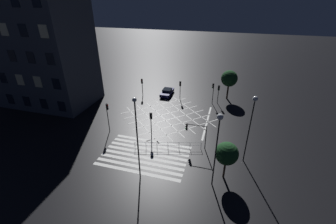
% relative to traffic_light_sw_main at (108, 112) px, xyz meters
% --- Properties ---
extents(ground_plane, '(200.00, 200.00, 0.00)m').
position_rel_traffic_light_sw_main_xyz_m(ground_plane, '(7.15, 6.77, -3.24)').
color(ground_plane, black).
extents(road_markings, '(16.42, 22.34, 0.01)m').
position_rel_traffic_light_sw_main_xyz_m(road_markings, '(7.46, 0.01, -3.24)').
color(road_markings, silver).
rests_on(road_markings, ground_plane).
extents(traffic_light_sw_main, '(0.39, 0.36, 4.56)m').
position_rel_traffic_light_sw_main_xyz_m(traffic_light_sw_main, '(0.00, 0.00, 0.00)').
color(traffic_light_sw_main, black).
rests_on(traffic_light_sw_main, ground_plane).
extents(traffic_light_ne_main, '(0.39, 0.36, 4.06)m').
position_rel_traffic_light_sw_main_xyz_m(traffic_light_ne_main, '(13.67, 13.93, -0.34)').
color(traffic_light_ne_main, black).
rests_on(traffic_light_ne_main, ground_plane).
extents(traffic_light_ne_cross, '(0.36, 0.39, 3.60)m').
position_rel_traffic_light_sw_main_xyz_m(traffic_light_ne_cross, '(14.68, 14.34, -0.67)').
color(traffic_light_ne_cross, black).
rests_on(traffic_light_ne_cross, ground_plane).
extents(traffic_light_median_south, '(0.36, 0.39, 3.96)m').
position_rel_traffic_light_sw_main_xyz_m(traffic_light_median_south, '(6.58, 0.21, -0.41)').
color(traffic_light_median_south, black).
rests_on(traffic_light_median_south, ground_plane).
extents(traffic_light_nw_cross, '(0.36, 0.39, 3.53)m').
position_rel_traffic_light_sw_main_xyz_m(traffic_light_nw_cross, '(-0.30, 13.93, -0.71)').
color(traffic_light_nw_cross, black).
rests_on(traffic_light_nw_cross, ground_plane).
extents(traffic_light_se_main, '(2.82, 0.36, 3.54)m').
position_rel_traffic_light_sw_main_xyz_m(traffic_light_se_main, '(12.81, -0.42, -0.62)').
color(traffic_light_se_main, black).
rests_on(traffic_light_se_main, ground_plane).
extents(traffic_light_median_north, '(0.36, 0.39, 3.68)m').
position_rel_traffic_light_sw_main_xyz_m(traffic_light_median_north, '(7.41, 14.26, -0.61)').
color(traffic_light_median_north, black).
rests_on(traffic_light_median_north, ground_plane).
extents(street_lamp_east, '(0.43, 0.43, 9.78)m').
position_rel_traffic_light_sw_main_xyz_m(street_lamp_east, '(8.02, -7.70, 2.96)').
color(street_lamp_east, black).
rests_on(street_lamp_east, ground_plane).
extents(street_lamp_west, '(0.57, 0.57, 8.69)m').
position_rel_traffic_light_sw_main_xyz_m(street_lamp_west, '(19.24, -1.56, 3.15)').
color(street_lamp_west, black).
rests_on(street_lamp_west, ground_plane).
extents(street_lamp_far, '(0.61, 0.61, 8.66)m').
position_rel_traffic_light_sw_main_xyz_m(street_lamp_far, '(15.93, -6.60, 3.36)').
color(street_lamp_far, black).
rests_on(street_lamp_far, ground_plane).
extents(street_tree_near, '(2.51, 2.51, 4.57)m').
position_rel_traffic_light_sw_main_xyz_m(street_tree_near, '(17.06, -5.15, 0.06)').
color(street_tree_near, '#473323').
rests_on(street_tree_near, ground_plane).
extents(street_tree_far, '(3.10, 3.10, 5.71)m').
position_rel_traffic_light_sw_main_xyz_m(street_tree_far, '(16.30, 17.08, 0.89)').
color(street_tree_far, '#473323').
rests_on(street_tree_far, ground_plane).
extents(waiting_car, '(1.87, 4.42, 1.25)m').
position_rel_traffic_light_sw_main_xyz_m(waiting_car, '(4.41, 15.63, -2.65)').
color(waiting_car, '#191951').
rests_on(waiting_car, ground_plane).
extents(pedestrian_railing, '(8.48, 2.46, 1.05)m').
position_rel_traffic_light_sw_main_xyz_m(pedestrian_railing, '(9.62, -1.87, -2.57)').
color(pedestrian_railing, '#B7B7BC').
rests_on(pedestrian_railing, ground_plane).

